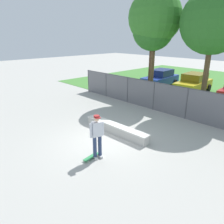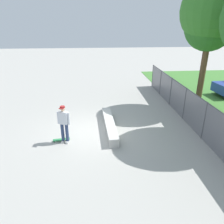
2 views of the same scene
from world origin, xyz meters
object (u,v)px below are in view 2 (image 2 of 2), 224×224
object	(u,v)px
skateboarder	(64,123)
tree_near_right	(213,12)
skateboard	(61,140)
tree_near_left	(210,27)
concrete_ledge	(110,125)

from	to	relation	value
skateboarder	tree_near_right	xyz separation A→B (m)	(-3.56, 8.18, 4.81)
skateboard	tree_near_left	bearing A→B (deg)	112.75
concrete_ledge	skateboarder	size ratio (longest dim) A/B	2.13
tree_near_left	tree_near_right	bearing A→B (deg)	-1.68
tree_near_left	skateboarder	bearing A→B (deg)	-65.89
skateboard	tree_near_left	world-z (taller)	tree_near_left
tree_near_left	tree_near_right	size ratio (longest dim) A/B	0.85
skateboarder	skateboard	xyz separation A→B (m)	(-0.14, -0.21, -0.96)
concrete_ledge	skateboarder	xyz separation A→B (m)	(1.17, -2.20, 0.79)
skateboarder	tree_near_left	xyz separation A→B (m)	(-3.66, 8.18, 4.01)
skateboarder	skateboard	bearing A→B (deg)	-123.64
skateboard	tree_near_right	distance (m)	10.74
concrete_ledge	tree_near_right	xyz separation A→B (m)	(-2.39, 5.98, 5.60)
skateboarder	tree_near_left	size ratio (longest dim) A/B	0.28
concrete_ledge	tree_near_left	distance (m)	8.07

